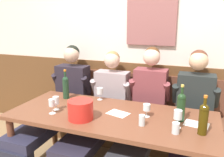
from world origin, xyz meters
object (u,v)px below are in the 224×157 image
Objects in this scene: wine_glass_center_front at (56,101)px; wine_glass_by_bottle at (100,92)px; ice_bucket at (81,110)px; wine_bottle_amber_mid at (66,86)px; wine_glass_mid_left at (52,104)px; wine_glass_right_end at (147,108)px; wine_bottle_clear_water at (203,118)px; water_tumbler_center at (142,120)px; person_left_seat at (101,110)px; person_center_left_seat at (143,111)px; wine_glass_center_rear at (178,115)px; dining_table at (111,121)px; water_tumbler_left at (176,128)px; person_right_seat at (59,101)px; wine_bottle_green_tall at (181,106)px; wall_bench at (131,124)px; person_center_right_seat at (193,119)px.

wine_glass_by_bottle is at bearing 56.04° from wine_glass_center_front.
wine_glass_center_front is (-0.35, 0.11, 0.00)m from ice_bucket.
wine_bottle_amber_mid is 2.31× the size of wine_glass_mid_left.
wine_bottle_clear_water is at bearing -20.12° from wine_glass_right_end.
wine_bottle_amber_mid is 1.10m from water_tumbler_center.
person_left_seat is 1.00× the size of person_center_left_seat.
person_center_left_seat is at bearing 140.74° from wine_bottle_clear_water.
wine_bottle_amber_mid is 1.36m from wine_glass_center_rear.
dining_table is 0.35m from ice_bucket.
dining_table is 21.59× the size of water_tumbler_left.
person_right_seat is 0.61m from wine_glass_by_bottle.
ice_bucket is 0.69× the size of wine_bottle_green_tall.
wine_glass_center_rear is at bearing 0.80° from wine_glass_center_front.
wine_bottle_green_tall is 0.97m from wine_glass_by_bottle.
wine_glass_right_end is (0.57, 0.27, -0.00)m from ice_bucket.
wine_bottle_amber_mid is 3.69× the size of water_tumbler_left.
wall_bench is 1.74× the size of person_right_seat.
person_center_right_seat is 9.37× the size of wine_glass_center_front.
water_tumbler_left is (0.91, -0.53, 0.17)m from person_left_seat.
wine_glass_right_end is at bearing -24.59° from person_left_seat.
wine_glass_mid_left is at bearing -120.50° from wall_bench.
person_center_right_seat is (1.62, 0.01, 0.01)m from person_right_seat.
wine_bottle_amber_mid is 1.34m from wine_bottle_green_tall.
person_center_left_seat is at bearing 107.92° from wine_glass_right_end.
person_left_seat is 10.46× the size of wine_glass_right_end.
person_center_left_seat reaches higher than person_left_seat.
wine_bottle_clear_water reaches higher than water_tumbler_left.
wine_glass_mid_left is (-0.28, -0.55, 0.00)m from wine_glass_by_bottle.
person_right_seat is 1.25m from wine_glass_right_end.
ice_bucket is 0.58m from water_tumbler_center.
ice_bucket is at bearing -173.19° from water_tumbler_center.
wine_bottle_amber_mid reaches higher than wine_glass_by_bottle.
person_center_left_seat is 0.70m from water_tumbler_left.
wine_bottle_clear_water is 2.21× the size of wine_glass_mid_left.
wine_glass_center_rear is 0.13m from water_tumbler_left.
person_right_seat is at bearing 117.78° from wine_glass_mid_left.
person_center_right_seat is 9.33× the size of wine_glass_by_bottle.
wine_glass_center_rear is at bearing -24.98° from wine_glass_by_bottle.
wine_bottle_green_tall is 0.17m from wine_glass_center_rear.
person_left_seat is at bearing 155.41° from wine_glass_right_end.
wine_glass_right_end is at bearing -144.20° from person_center_right_seat.
wine_bottle_amber_mid reaches higher than ice_bucket.
person_right_seat is 1.09m from person_center_left_seat.
person_right_seat is at bearing 164.07° from wine_bottle_clear_water.
wine_glass_by_bottle reaches higher than water_tumbler_left.
wall_bench is 1.24m from water_tumbler_left.
person_right_seat is at bearing 159.73° from water_tumbler_left.
wine_glass_center_rear is 1.14× the size of wine_glass_by_bottle.
wine_bottle_green_tall is 2.11× the size of wine_glass_center_rear.
person_center_right_seat is (0.77, 0.37, -0.01)m from dining_table.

